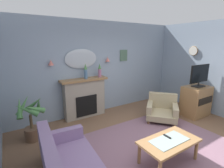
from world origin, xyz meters
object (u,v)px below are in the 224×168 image
object	(u,v)px
armchair_in_corner	(162,109)
tv_flatscreen	(200,75)
wall_clock	(193,51)
potted_plant_tall_palm	(31,119)
tv_remote	(167,137)
coffee_table	(169,143)
tv_cabinet	(196,101)
mantel_vase_left	(86,71)
framed_picture	(124,55)
wall_sconce_right	(108,59)
floral_couch	(68,166)
wall_sconce_left	(51,63)
fireplace	(85,98)
wall_mirror	(81,59)
mantel_vase_right	(100,70)

from	to	relation	value
armchair_in_corner	tv_flatscreen	world-z (taller)	tv_flatscreen
wall_clock	potted_plant_tall_palm	xyz separation A→B (m)	(-4.89, 0.58, -1.38)
tv_remote	tv_flatscreen	world-z (taller)	tv_flatscreen
coffee_table	armchair_in_corner	world-z (taller)	armchair_in_corner
armchair_in_corner	coffee_table	bearing A→B (deg)	-135.01
coffee_table	tv_cabinet	world-z (taller)	tv_cabinet
mantel_vase_left	framed_picture	world-z (taller)	framed_picture
wall_sconce_right	floral_couch	bearing A→B (deg)	-132.48
wall_sconce_left	wall_sconce_right	xyz separation A→B (m)	(1.70, 0.00, 0.00)
framed_picture	potted_plant_tall_palm	bearing A→B (deg)	-167.26
fireplace	tv_remote	distance (m)	2.62
floral_couch	tv_flatscreen	size ratio (longest dim) A/B	2.11
tv_cabinet	floral_couch	bearing A→B (deg)	-173.29
wall_mirror	tv_cabinet	distance (m)	3.63
floral_couch	armchair_in_corner	size ratio (longest dim) A/B	1.55
wall_mirror	wall_sconce_left	distance (m)	0.85
potted_plant_tall_palm	wall_sconce_left	bearing A→B (deg)	43.13
wall_sconce_left	floral_couch	xyz separation A→B (m)	(-0.38, -2.27, -1.34)
wall_mirror	tv_remote	xyz separation A→B (m)	(0.54, -2.71, -1.26)
wall_sconce_right	tv_cabinet	world-z (taller)	wall_sconce_right
framed_picture	floral_couch	size ratio (longest dim) A/B	0.20
framed_picture	floral_couch	world-z (taller)	framed_picture
wall_clock	armchair_in_corner	size ratio (longest dim) A/B	0.27
wall_sconce_right	tv_remote	world-z (taller)	wall_sconce_right
wall_sconce_left	mantel_vase_left	bearing A→B (deg)	-7.59
fireplace	floral_couch	size ratio (longest dim) A/B	0.77
wall_clock	tv_flatscreen	world-z (taller)	wall_clock
wall_clock	floral_couch	world-z (taller)	wall_clock
mantel_vase_right	tv_cabinet	size ratio (longest dim) A/B	0.45
potted_plant_tall_palm	tv_cabinet	bearing A→B (deg)	-14.88
wall_sconce_right	tv_flatscreen	bearing A→B (deg)	-41.82
tv_remote	potted_plant_tall_palm	bearing A→B (deg)	135.26
tv_cabinet	tv_flatscreen	bearing A→B (deg)	-90.00
mantel_vase_left	wall_sconce_left	xyz separation A→B (m)	(-0.90, 0.12, 0.29)
wall_mirror	wall_sconce_left	xyz separation A→B (m)	(-0.85, -0.05, -0.05)
tv_flatscreen	potted_plant_tall_palm	xyz separation A→B (m)	(-4.38, 1.19, -0.73)
mantel_vase_right	wall_sconce_left	size ratio (longest dim) A/B	2.87
wall_sconce_right	tv_flatscreen	xyz separation A→B (m)	(2.02, -1.81, -0.41)
mantel_vase_right	coffee_table	world-z (taller)	mantel_vase_right
tv_remote	tv_flatscreen	bearing A→B (deg)	20.06
wall_sconce_right	coffee_table	distance (m)	3.05
wall_mirror	floral_couch	world-z (taller)	wall_mirror
fireplace	mantel_vase_right	world-z (taller)	mantel_vase_right
wall_sconce_left	framed_picture	bearing A→B (deg)	1.46
wall_sconce_left	tv_remote	distance (m)	3.23
wall_mirror	armchair_in_corner	bearing A→B (deg)	-39.61
floral_couch	potted_plant_tall_palm	distance (m)	1.68
fireplace	potted_plant_tall_palm	xyz separation A→B (m)	(-1.51, -0.53, -0.05)
fireplace	coffee_table	world-z (taller)	fireplace
coffee_table	floral_couch	world-z (taller)	floral_couch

